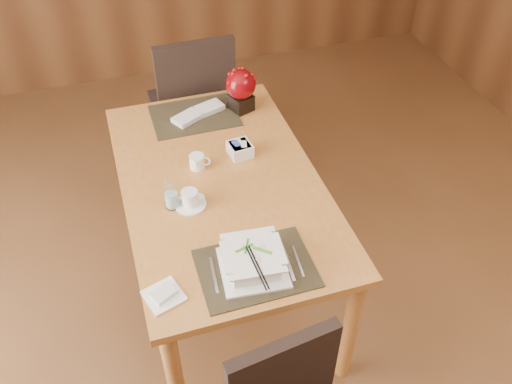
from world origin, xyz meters
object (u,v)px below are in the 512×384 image
object	(u,v)px
sugar_caddy	(240,149)
water_glass	(171,194)
bread_plate	(164,296)
berry_decor	(241,88)
soup_setting	(253,261)
dining_table	(221,196)
far_chair	(194,101)
creamer_jug	(197,162)
coffee_cup	(190,199)

from	to	relation	value
sugar_caddy	water_glass	bearing A→B (deg)	-145.85
sugar_caddy	bread_plate	xyz separation A→B (m)	(-0.51, -0.73, -0.03)
water_glass	bread_plate	distance (m)	0.49
water_glass	berry_decor	xyz separation A→B (m)	(0.50, 0.64, 0.06)
soup_setting	berry_decor	distance (m)	1.12
dining_table	far_chair	distance (m)	0.96
far_chair	creamer_jug	bearing A→B (deg)	77.88
creamer_jug	coffee_cup	bearing A→B (deg)	-90.00
sugar_caddy	dining_table	bearing A→B (deg)	-131.67
coffee_cup	water_glass	size ratio (longest dim) A/B	0.97
water_glass	sugar_caddy	xyz separation A→B (m)	(0.39, 0.26, -0.04)
dining_table	creamer_jug	xyz separation A→B (m)	(-0.08, 0.13, 0.13)
water_glass	berry_decor	distance (m)	0.81
water_glass	creamer_jug	size ratio (longest dim) A/B	1.52
soup_setting	water_glass	xyz separation A→B (m)	(-0.23, 0.45, 0.02)
water_glass	far_chair	xyz separation A→B (m)	(0.32, 1.06, -0.24)
coffee_cup	soup_setting	bearing A→B (deg)	-70.26
dining_table	berry_decor	bearing A→B (deg)	64.32
dining_table	sugar_caddy	xyz separation A→B (m)	(0.14, 0.16, 0.13)
coffee_cup	bread_plate	distance (m)	0.50
coffee_cup	water_glass	world-z (taller)	water_glass
dining_table	coffee_cup	xyz separation A→B (m)	(-0.17, -0.12, 0.13)
far_chair	sugar_caddy	bearing A→B (deg)	93.18
berry_decor	far_chair	distance (m)	0.55
water_glass	sugar_caddy	distance (m)	0.47
bread_plate	far_chair	distance (m)	1.60
sugar_caddy	far_chair	xyz separation A→B (m)	(-0.07, 0.80, -0.20)
far_chair	coffee_cup	bearing A→B (deg)	75.75
sugar_caddy	berry_decor	bearing A→B (deg)	72.84
bread_plate	soup_setting	bearing A→B (deg)	3.68
bread_plate	coffee_cup	bearing A→B (deg)	66.07
coffee_cup	dining_table	bearing A→B (deg)	35.64
soup_setting	coffee_cup	distance (m)	0.46
water_glass	coffee_cup	bearing A→B (deg)	-12.25
soup_setting	bread_plate	distance (m)	0.36
creamer_jug	bread_plate	bearing A→B (deg)	-92.89
berry_decor	far_chair	world-z (taller)	far_chair
dining_table	soup_setting	bearing A→B (deg)	-91.28
soup_setting	coffee_cup	world-z (taller)	soup_setting
bread_plate	far_chair	bearing A→B (deg)	73.85
soup_setting	creamer_jug	size ratio (longest dim) A/B	2.96
dining_table	sugar_caddy	bearing A→B (deg)	48.33
creamer_jug	bread_plate	xyz separation A→B (m)	(-0.29, -0.70, -0.03)
coffee_cup	bread_plate	xyz separation A→B (m)	(-0.20, -0.45, -0.03)
sugar_caddy	bread_plate	world-z (taller)	sugar_caddy
coffee_cup	far_chair	size ratio (longest dim) A/B	0.14
dining_table	sugar_caddy	distance (m)	0.25
water_glass	bread_plate	world-z (taller)	water_glass
water_glass	dining_table	bearing A→B (deg)	22.85
sugar_caddy	far_chair	size ratio (longest dim) A/B	0.10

